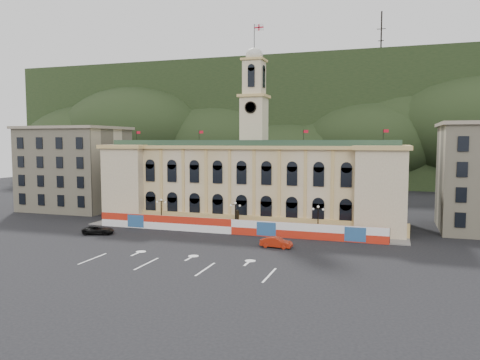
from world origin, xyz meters
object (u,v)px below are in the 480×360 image
(lamp_center, at_px, (235,214))
(black_suv, at_px, (98,230))
(statue, at_px, (237,224))
(red_sedan, at_px, (276,242))

(lamp_center, height_order, black_suv, lamp_center)
(statue, height_order, red_sedan, statue)
(statue, xyz_separation_m, black_suv, (-20.93, -10.00, -0.48))
(black_suv, bearing_deg, red_sedan, -106.05)
(lamp_center, distance_m, red_sedan, 13.31)
(statue, relative_size, lamp_center, 0.72)
(red_sedan, bearing_deg, lamp_center, 49.57)
(red_sedan, bearing_deg, statue, 46.60)
(statue, distance_m, red_sedan, 13.83)
(statue, distance_m, black_suv, 23.20)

